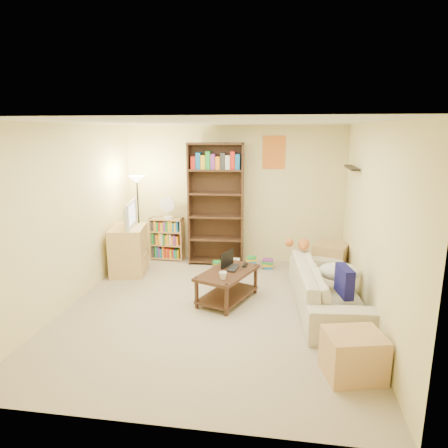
% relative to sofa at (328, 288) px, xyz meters
% --- Properties ---
extents(room, '(4.50, 4.54, 2.52)m').
position_rel_sofa_xyz_m(room, '(-1.55, -0.25, 1.32)').
color(room, tan).
rests_on(room, ground).
extents(sofa, '(2.25, 1.20, 0.61)m').
position_rel_sofa_xyz_m(sofa, '(0.00, 0.00, 0.00)').
color(sofa, beige).
rests_on(sofa, ground).
extents(navy_pillow, '(0.20, 0.42, 0.36)m').
position_rel_sofa_xyz_m(navy_pillow, '(0.14, -0.44, 0.28)').
color(navy_pillow, '#13124F').
rests_on(navy_pillow, sofa).
extents(cream_blanket, '(0.56, 0.40, 0.24)m').
position_rel_sofa_xyz_m(cream_blanket, '(0.15, 0.06, 0.22)').
color(cream_blanket, beige).
rests_on(cream_blanket, sofa).
extents(tabby_cat, '(0.48, 0.21, 0.17)m').
position_rel_sofa_xyz_m(tabby_cat, '(-0.34, 0.78, 0.39)').
color(tabby_cat, '#C8672A').
rests_on(tabby_cat, sofa).
extents(coffee_table, '(0.89, 1.14, 0.45)m').
position_rel_sofa_xyz_m(coffee_table, '(-1.39, 0.08, -0.01)').
color(coffee_table, '#3F2118').
rests_on(coffee_table, ground).
extents(laptop, '(0.36, 0.27, 0.03)m').
position_rel_sofa_xyz_m(laptop, '(-1.28, 0.18, 0.15)').
color(laptop, black).
rests_on(laptop, coffee_table).
extents(laptop_screen, '(0.14, 0.32, 0.22)m').
position_rel_sofa_xyz_m(laptop_screen, '(-1.42, 0.23, 0.27)').
color(laptop_screen, white).
rests_on(laptop_screen, laptop).
extents(mug, '(0.18, 0.18, 0.10)m').
position_rel_sofa_xyz_m(mug, '(-1.41, -0.24, 0.19)').
color(mug, white).
rests_on(mug, coffee_table).
extents(tv_remote, '(0.07, 0.18, 0.02)m').
position_rel_sofa_xyz_m(tv_remote, '(-1.17, 0.35, 0.15)').
color(tv_remote, black).
rests_on(tv_remote, coffee_table).
extents(tv_stand, '(0.67, 0.84, 0.81)m').
position_rel_sofa_xyz_m(tv_stand, '(-3.23, 0.99, 0.10)').
color(tv_stand, tan).
rests_on(tv_stand, ground).
extents(television, '(0.78, 0.36, 0.43)m').
position_rel_sofa_xyz_m(television, '(-3.23, 0.99, 0.72)').
color(television, black).
rests_on(television, tv_stand).
extents(tall_bookshelf, '(1.00, 0.38, 2.20)m').
position_rel_sofa_xyz_m(tall_bookshelf, '(-1.83, 1.71, 0.85)').
color(tall_bookshelf, '#412719').
rests_on(tall_bookshelf, ground).
extents(short_bookshelf, '(0.63, 0.26, 0.80)m').
position_rel_sofa_xyz_m(short_bookshelf, '(-2.79, 1.80, 0.09)').
color(short_bookshelf, tan).
rests_on(short_bookshelf, ground).
extents(desk_fan, '(0.28, 0.16, 0.42)m').
position_rel_sofa_xyz_m(desk_fan, '(-2.74, 1.75, 0.73)').
color(desk_fan, silver).
rests_on(desk_fan, short_bookshelf).
extents(floor_lamp, '(0.28, 0.28, 1.64)m').
position_rel_sofa_xyz_m(floor_lamp, '(-3.14, 1.30, 1.00)').
color(floor_lamp, black).
rests_on(floor_lamp, ground).
extents(side_table, '(0.66, 0.66, 0.58)m').
position_rel_sofa_xyz_m(side_table, '(0.17, 1.24, -0.01)').
color(side_table, tan).
rests_on(side_table, ground).
extents(end_cabinet, '(0.65, 0.58, 0.46)m').
position_rel_sofa_xyz_m(end_cabinet, '(0.10, -1.55, -0.08)').
color(end_cabinet, tan).
rests_on(end_cabinet, ground).
extents(book_stacks, '(1.05, 0.34, 0.23)m').
position_rel_sofa_xyz_m(book_stacks, '(-1.28, 1.45, -0.21)').
color(book_stacks, red).
rests_on(book_stacks, ground).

